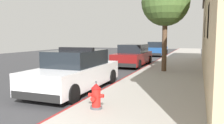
# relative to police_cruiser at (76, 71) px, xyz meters

# --- Properties ---
(ground_plane) EXTENTS (31.86, 60.00, 0.20)m
(ground_plane) POSITION_rel_police_cruiser_xyz_m (-3.03, 4.57, -0.84)
(ground_plane) COLOR #353538
(sidewalk_pavement) EXTENTS (3.51, 60.00, 0.13)m
(sidewalk_pavement) POSITION_rel_police_cruiser_xyz_m (2.97, 4.57, -0.68)
(sidewalk_pavement) COLOR #9E9991
(sidewalk_pavement) RESTS_ON ground
(curb_painted_edge) EXTENTS (0.08, 60.00, 0.13)m
(curb_painted_edge) POSITION_rel_police_cruiser_xyz_m (1.18, 4.57, -0.68)
(curb_painted_edge) COLOR maroon
(curb_painted_edge) RESTS_ON ground
(police_cruiser) EXTENTS (1.94, 4.84, 1.68)m
(police_cruiser) POSITION_rel_police_cruiser_xyz_m (0.00, 0.00, 0.00)
(police_cruiser) COLOR white
(police_cruiser) RESTS_ON ground
(parked_car_silver_ahead) EXTENTS (1.94, 4.84, 1.56)m
(parked_car_silver_ahead) POSITION_rel_police_cruiser_xyz_m (0.01, 8.30, -0.00)
(parked_car_silver_ahead) COLOR maroon
(parked_car_silver_ahead) RESTS_ON ground
(parked_car_dark_far) EXTENTS (1.94, 4.84, 1.56)m
(parked_car_dark_far) POSITION_rel_police_cruiser_xyz_m (-0.02, 18.35, -0.00)
(parked_car_dark_far) COLOR navy
(parked_car_dark_far) RESTS_ON ground
(fire_hydrant) EXTENTS (0.44, 0.40, 0.76)m
(fire_hydrant) POSITION_rel_police_cruiser_xyz_m (1.93, -2.30, -0.26)
(fire_hydrant) COLOR #4C4C51
(fire_hydrant) RESTS_ON sidewalk_pavement
(street_tree) EXTENTS (2.69, 2.69, 5.25)m
(street_tree) POSITION_rel_police_cruiser_xyz_m (2.63, 5.53, 3.27)
(street_tree) COLOR brown
(street_tree) RESTS_ON sidewalk_pavement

